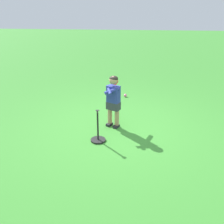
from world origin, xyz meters
The scene contains 4 objects.
ground_plane centered at (0.00, 0.00, 0.00)m, with size 40.00×40.00×0.00m, color #38842D.
child_batter centered at (0.10, -0.12, 0.65)m, with size 0.33×0.63×1.08m.
play_ball_by_bucket centered at (-0.08, -1.93, 0.04)m, with size 0.08×0.08×0.08m, color pink.
batting_tee centered at (0.32, 0.53, 0.10)m, with size 0.28×0.28×0.62m.
Camera 1 is at (-0.32, 4.66, 2.40)m, focal length 40.92 mm.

